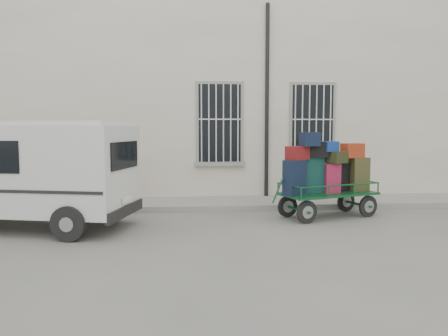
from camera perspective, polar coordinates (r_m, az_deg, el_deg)
ground at (r=9.79m, az=3.14°, el=-7.18°), size 80.00×80.00×0.00m
building at (r=15.06m, az=0.22°, el=8.60°), size 24.00×5.15×6.00m
sidewalk at (r=11.92m, az=1.65°, el=-4.59°), size 24.00×1.70×0.15m
luggage_cart at (r=10.52m, az=13.16°, el=-0.83°), size 2.69×1.73×2.01m
van at (r=10.02m, az=-24.57°, el=0.07°), size 4.75×2.83×2.24m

